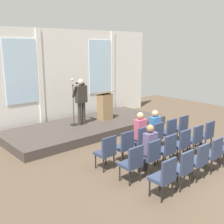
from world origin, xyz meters
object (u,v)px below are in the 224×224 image
(audience_r0_c2, at_px, (139,132))
(chair_r1_c4, at_px, (194,138))
(chair_r0_c5, at_px, (181,127))
(chair_r0_c2, at_px, (141,140))
(chair_r0_c3, at_px, (155,135))
(audience_r1_c1, at_px, (149,147))
(chair_r2_c0, at_px, (164,176))
(chair_r1_c2, at_px, (167,149))
(speaker, at_px, (81,98))
(chair_r1_c5, at_px, (206,133))
(chair_r1_c3, at_px, (181,143))
(chair_r0_c4, at_px, (169,131))
(chair_r2_c2, at_px, (198,159))
(chair_r1_c1, at_px, (151,155))
(chair_r2_c3, at_px, (213,152))
(chair_r2_c1, at_px, (183,167))
(chair_r0_c1, at_px, (125,145))
(lectern, at_px, (105,106))
(audience_r0_c3, at_px, (154,128))
(chair_r1_c0, at_px, (132,162))
(chair_r0_c0, at_px, (106,151))
(mic_stand, at_px, (74,116))

(audience_r0_c2, bearing_deg, chair_r1_c4, -37.99)
(audience_r0_c2, height_order, chair_r0_c5, audience_r0_c2)
(chair_r0_c2, relative_size, chair_r0_c3, 1.00)
(audience_r0_c2, height_order, audience_r1_c1, audience_r0_c2)
(audience_r0_c2, relative_size, chair_r2_c0, 1.45)
(chair_r1_c2, bearing_deg, chair_r2_c0, -144.18)
(speaker, relative_size, audience_r0_c2, 1.28)
(chair_r1_c5, bearing_deg, chair_r1_c4, 180.00)
(chair_r1_c3, bearing_deg, chair_r1_c5, 0.00)
(chair_r0_c4, xyz_separation_m, chair_r2_c2, (-1.33, -1.92, 0.00))
(chair_r0_c2, bearing_deg, audience_r1_c1, -127.11)
(chair_r1_c1, height_order, chair_r2_c3, same)
(chair_r2_c1, bearing_deg, chair_r0_c2, 70.89)
(chair_r0_c1, distance_m, chair_r0_c3, 1.33)
(chair_r1_c2, bearing_deg, lectern, 73.09)
(chair_r1_c2, distance_m, chair_r2_c3, 1.17)
(chair_r0_c1, distance_m, chair_r1_c5, 2.83)
(audience_r0_c3, xyz_separation_m, chair_r1_c0, (-2.00, -1.04, -0.20))
(chair_r0_c2, height_order, chair_r0_c3, same)
(audience_r0_c3, bearing_deg, chair_r2_c3, -90.00)
(speaker, bearing_deg, chair_r0_c1, -103.38)
(chair_r0_c0, xyz_separation_m, chair_r2_c2, (1.33, -1.92, 0.00))
(chair_r0_c1, xyz_separation_m, chair_r1_c4, (2.00, -0.96, 0.00))
(speaker, xyz_separation_m, chair_r0_c4, (1.25, -3.16, -0.79))
(chair_r1_c0, xyz_separation_m, chair_r2_c0, (0.00, -0.96, 0.00))
(chair_r2_c0, bearing_deg, chair_r2_c3, 0.00)
(speaker, distance_m, audience_r1_c1, 4.15)
(chair_r1_c5, bearing_deg, chair_r1_c1, 180.00)
(chair_r1_c1, bearing_deg, speaker, 79.67)
(chair_r1_c4, bearing_deg, chair_r0_c5, 55.28)
(mic_stand, xyz_separation_m, chair_r1_c5, (2.17, -4.25, -0.11))
(chair_r0_c2, height_order, chair_r2_c2, same)
(chair_r2_c0, bearing_deg, chair_r1_c0, 90.00)
(chair_r0_c5, relative_size, chair_r2_c3, 1.00)
(audience_r0_c3, distance_m, chair_r2_c1, 2.42)
(chair_r1_c1, height_order, chair_r1_c3, same)
(chair_r1_c5, relative_size, chair_r2_c0, 1.00)
(chair_r0_c4, height_order, chair_r1_c2, same)
(chair_r0_c3, xyz_separation_m, chair_r2_c0, (-2.00, -1.92, 0.00))
(audience_r0_c3, distance_m, chair_r1_c1, 1.70)
(chair_r1_c0, bearing_deg, chair_r1_c3, 0.00)
(speaker, bearing_deg, chair_r0_c4, -68.43)
(chair_r0_c3, relative_size, chair_r2_c0, 1.00)
(chair_r2_c3, bearing_deg, chair_r0_c0, 136.10)
(chair_r0_c1, bearing_deg, chair_r0_c3, 0.00)
(chair_r0_c1, bearing_deg, audience_r0_c3, 3.49)
(chair_r0_c1, height_order, audience_r0_c3, audience_r0_c3)
(chair_r0_c0, height_order, chair_r0_c4, same)
(chair_r0_c1, xyz_separation_m, chair_r0_c2, (0.67, 0.00, 0.00))
(chair_r1_c4, relative_size, chair_r2_c1, 1.00)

